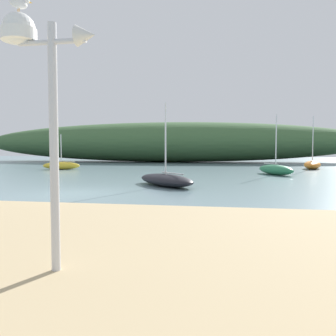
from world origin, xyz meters
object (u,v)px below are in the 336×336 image
(sailboat_outer_mooring, at_px, (166,180))
(sailboat_far_right, at_px, (276,170))
(sailboat_centre_water, at_px, (312,165))
(sailboat_by_sandbar, at_px, (61,166))
(mast_structure, at_px, (36,62))
(seagull_on_radar, at_px, (20,3))

(sailboat_outer_mooring, distance_m, sailboat_far_right, 10.36)
(sailboat_far_right, bearing_deg, sailboat_centre_water, 61.79)
(sailboat_by_sandbar, relative_size, sailboat_far_right, 0.79)
(mast_structure, bearing_deg, sailboat_far_right, 74.87)
(sailboat_by_sandbar, distance_m, sailboat_outer_mooring, 15.80)
(mast_structure, height_order, sailboat_by_sandbar, mast_structure)
(seagull_on_radar, xyz_separation_m, sailboat_outer_mooring, (-0.32, 12.66, -3.51))
(mast_structure, relative_size, sailboat_by_sandbar, 1.06)
(sailboat_centre_water, xyz_separation_m, sailboat_far_right, (-4.01, -7.48, -0.01))
(seagull_on_radar, relative_size, sailboat_centre_water, 0.07)
(seagull_on_radar, height_order, sailboat_by_sandbar, seagull_on_radar)
(sailboat_outer_mooring, xyz_separation_m, sailboat_centre_water, (10.23, 15.77, 0.08))
(sailboat_outer_mooring, height_order, sailboat_far_right, sailboat_far_right)
(mast_structure, relative_size, seagull_on_radar, 11.25)
(sailboat_centre_water, bearing_deg, sailboat_outer_mooring, -122.95)
(seagull_on_radar, bearing_deg, sailboat_far_right, 74.29)
(sailboat_centre_water, distance_m, sailboat_far_right, 8.49)
(seagull_on_radar, xyz_separation_m, sailboat_by_sandbar, (-11.43, 23.88, -3.48))
(sailboat_outer_mooring, bearing_deg, sailboat_far_right, 53.16)
(sailboat_outer_mooring, distance_m, sailboat_centre_water, 18.80)
(sailboat_far_right, bearing_deg, sailboat_outer_mooring, -126.84)
(sailboat_centre_water, height_order, sailboat_far_right, sailboat_centre_water)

